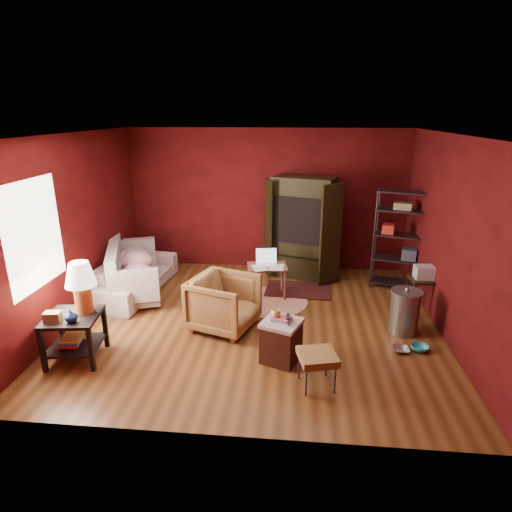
# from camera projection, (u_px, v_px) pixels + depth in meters

# --- Properties ---
(room) EXTENTS (5.54, 5.04, 2.84)m
(room) POSITION_uv_depth(u_px,v_px,m) (252.00, 234.00, 6.19)
(room) COLOR brown
(room) RESTS_ON ground
(sofa) EXTENTS (0.82, 2.18, 0.83)m
(sofa) POSITION_uv_depth(u_px,v_px,m) (134.00, 270.00, 7.59)
(sofa) COLOR #9F898D
(sofa) RESTS_ON ground
(armchair) EXTENTS (1.05, 1.08, 0.89)m
(armchair) POSITION_uv_depth(u_px,v_px,m) (224.00, 300.00, 6.30)
(armchair) COLOR black
(armchair) RESTS_ON ground
(pet_bowl_steel) EXTENTS (0.23, 0.06, 0.23)m
(pet_bowl_steel) POSITION_uv_depth(u_px,v_px,m) (402.00, 344.00, 5.77)
(pet_bowl_steel) COLOR #ADAFB4
(pet_bowl_steel) RESTS_ON ground
(pet_bowl_turquoise) EXTENTS (0.24, 0.08, 0.24)m
(pet_bowl_turquoise) POSITION_uv_depth(u_px,v_px,m) (420.00, 343.00, 5.79)
(pet_bowl_turquoise) COLOR teal
(pet_bowl_turquoise) RESTS_ON ground
(vase) EXTENTS (0.21, 0.21, 0.16)m
(vase) POSITION_uv_depth(u_px,v_px,m) (71.00, 316.00, 5.26)
(vase) COLOR #0C193F
(vase) RESTS_ON side_table
(mug) EXTENTS (0.13, 0.10, 0.12)m
(mug) POSITION_uv_depth(u_px,v_px,m) (276.00, 312.00, 5.40)
(mug) COLOR #DDDC6C
(mug) RESTS_ON hamper
(side_table) EXTENTS (0.74, 0.74, 1.30)m
(side_table) POSITION_uv_depth(u_px,v_px,m) (77.00, 302.00, 5.45)
(side_table) COLOR black
(side_table) RESTS_ON ground
(sofa_cushions) EXTENTS (1.39, 2.11, 0.83)m
(sofa_cushions) POSITION_uv_depth(u_px,v_px,m) (132.00, 271.00, 7.57)
(sofa_cushions) COLOR #9F898D
(sofa_cushions) RESTS_ON sofa
(hamper) EXTENTS (0.60, 0.60, 0.65)m
(hamper) POSITION_uv_depth(u_px,v_px,m) (281.00, 340.00, 5.51)
(hamper) COLOR #3C180E
(hamper) RESTS_ON ground
(footstool) EXTENTS (0.51, 0.51, 0.43)m
(footstool) POSITION_uv_depth(u_px,v_px,m) (317.00, 358.00, 4.97)
(footstool) COLOR black
(footstool) RESTS_ON ground
(rug_round) EXTENTS (1.48, 1.48, 0.01)m
(rug_round) POSITION_uv_depth(u_px,v_px,m) (270.00, 301.00, 7.33)
(rug_round) COLOR beige
(rug_round) RESTS_ON ground
(rug_oriental) EXTENTS (1.21, 0.85, 0.01)m
(rug_oriental) POSITION_uv_depth(u_px,v_px,m) (298.00, 289.00, 7.78)
(rug_oriental) COLOR #461412
(rug_oriental) RESTS_ON ground
(laptop_desk) EXTENTS (0.74, 0.62, 0.83)m
(laptop_desk) POSITION_uv_depth(u_px,v_px,m) (267.00, 269.00, 7.39)
(laptop_desk) COLOR brown
(laptop_desk) RESTS_ON ground
(tv_armoire) EXTENTS (1.46, 1.10, 1.95)m
(tv_armoire) POSITION_uv_depth(u_px,v_px,m) (303.00, 226.00, 8.16)
(tv_armoire) COLOR black
(tv_armoire) RESTS_ON ground
(wire_shelving) EXTENTS (0.95, 0.62, 1.80)m
(wire_shelving) POSITION_uv_depth(u_px,v_px,m) (400.00, 236.00, 7.61)
(wire_shelving) COLOR #312C35
(wire_shelving) RESTS_ON ground
(small_stand) EXTENTS (0.43, 0.43, 0.81)m
(small_stand) POSITION_uv_depth(u_px,v_px,m) (423.00, 278.00, 6.70)
(small_stand) COLOR black
(small_stand) RESTS_ON ground
(trash_can) EXTENTS (0.49, 0.49, 0.71)m
(trash_can) POSITION_uv_depth(u_px,v_px,m) (405.00, 311.00, 6.21)
(trash_can) COLOR gray
(trash_can) RESTS_ON ground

